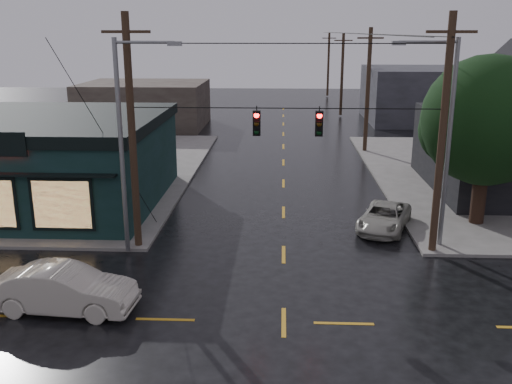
{
  "coord_description": "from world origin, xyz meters",
  "views": [
    {
      "loc": [
        -0.14,
        -17.15,
        9.39
      ],
      "look_at": [
        -1.19,
        5.62,
        2.92
      ],
      "focal_mm": 40.0,
      "sensor_mm": 36.0,
      "label": 1
    }
  ],
  "objects_px": {
    "utility_pole_ne": "(432,253)",
    "suv_silver": "(384,217)",
    "sedan_cream": "(64,289)",
    "utility_pole_nw": "(139,248)",
    "corner_tree": "(487,121)"
  },
  "relations": [
    {
      "from": "utility_pole_ne",
      "to": "suv_silver",
      "type": "distance_m",
      "value": 3.45
    },
    {
      "from": "utility_pole_ne",
      "to": "sedan_cream",
      "type": "distance_m",
      "value": 15.32
    },
    {
      "from": "utility_pole_nw",
      "to": "utility_pole_ne",
      "type": "xyz_separation_m",
      "value": [
        13.0,
        0.0,
        0.0
      ]
    },
    {
      "from": "suv_silver",
      "to": "sedan_cream",
      "type": "bearing_deg",
      "value": -123.4
    },
    {
      "from": "suv_silver",
      "to": "utility_pole_ne",
      "type": "bearing_deg",
      "value": -41.28
    },
    {
      "from": "utility_pole_nw",
      "to": "suv_silver",
      "type": "distance_m",
      "value": 11.81
    },
    {
      "from": "utility_pole_nw",
      "to": "sedan_cream",
      "type": "relative_size",
      "value": 2.06
    },
    {
      "from": "sedan_cream",
      "to": "suv_silver",
      "type": "xyz_separation_m",
      "value": [
        12.47,
        9.03,
        -0.19
      ]
    },
    {
      "from": "corner_tree",
      "to": "suv_silver",
      "type": "relative_size",
      "value": 1.84
    },
    {
      "from": "utility_pole_nw",
      "to": "utility_pole_ne",
      "type": "distance_m",
      "value": 13.0
    },
    {
      "from": "corner_tree",
      "to": "utility_pole_ne",
      "type": "distance_m",
      "value": 7.22
    },
    {
      "from": "utility_pole_nw",
      "to": "utility_pole_ne",
      "type": "bearing_deg",
      "value": 0.0
    },
    {
      "from": "utility_pole_nw",
      "to": "utility_pole_ne",
      "type": "height_order",
      "value": "same"
    },
    {
      "from": "corner_tree",
      "to": "utility_pole_ne",
      "type": "relative_size",
      "value": 0.81
    },
    {
      "from": "corner_tree",
      "to": "sedan_cream",
      "type": "bearing_deg",
      "value": -150.12
    }
  ]
}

